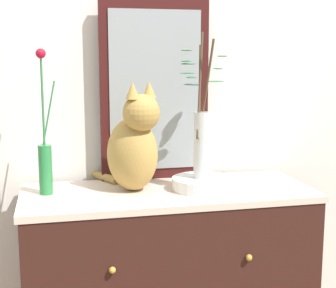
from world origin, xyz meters
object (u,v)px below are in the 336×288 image
object	(u,v)px
mirror_leaning	(155,91)
bowl_porcelain	(202,184)
vase_slim_green	(45,157)
vase_glass_clear	(202,135)
cat_sitting	(134,145)

from	to	relation	value
mirror_leaning	bowl_porcelain	size ratio (longest dim) A/B	3.12
vase_slim_green	vase_glass_clear	bearing A→B (deg)	-6.21
mirror_leaning	bowl_porcelain	bearing A→B (deg)	-58.05
mirror_leaning	vase_slim_green	bearing A→B (deg)	-160.43
bowl_porcelain	vase_glass_clear	xyz separation A→B (m)	(-0.00, 0.00, 0.19)
vase_slim_green	vase_glass_clear	xyz separation A→B (m)	(0.59, -0.06, 0.07)
mirror_leaning	cat_sitting	distance (m)	0.29
mirror_leaning	vase_slim_green	distance (m)	0.53
cat_sitting	bowl_porcelain	size ratio (longest dim) A/B	1.77
mirror_leaning	vase_glass_clear	xyz separation A→B (m)	(0.14, -0.22, -0.16)
bowl_porcelain	vase_glass_clear	world-z (taller)	vase_glass_clear
cat_sitting	vase_glass_clear	bearing A→B (deg)	-9.10
vase_slim_green	vase_glass_clear	world-z (taller)	vase_glass_clear
mirror_leaning	vase_slim_green	world-z (taller)	mirror_leaning
mirror_leaning	cat_sitting	xyz separation A→B (m)	(-0.12, -0.18, -0.19)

